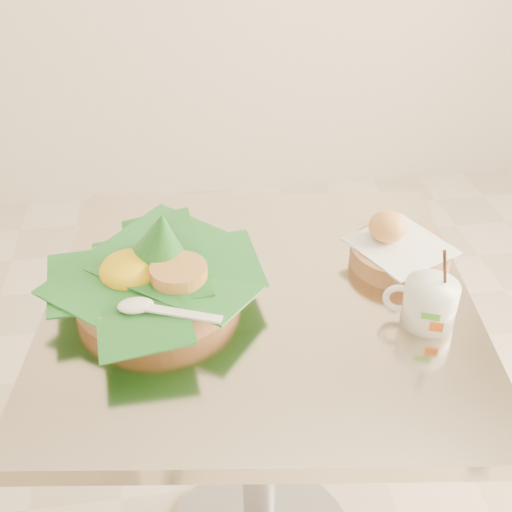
{
  "coord_description": "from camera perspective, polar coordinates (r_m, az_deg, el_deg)",
  "views": [
    {
      "loc": [
        -0.03,
        -0.8,
        1.41
      ],
      "look_at": [
        0.09,
        0.05,
        0.82
      ],
      "focal_mm": 45.0,
      "sensor_mm": 36.0,
      "label": 1
    }
  ],
  "objects": [
    {
      "name": "cafe_table",
      "position": [
        1.22,
        0.36,
        -11.62
      ],
      "size": [
        0.79,
        0.79,
        0.75
      ],
      "rotation": [
        0.0,
        0.0,
        -0.13
      ],
      "color": "gray",
      "rests_on": "floor"
    },
    {
      "name": "rice_basket",
      "position": [
        1.06,
        -8.93,
        -1.43
      ],
      "size": [
        0.34,
        0.34,
        0.17
      ],
      "rotation": [
        0.0,
        0.0,
        -0.08
      ],
      "color": "#BA7F4F",
      "rests_on": "cafe_table"
    },
    {
      "name": "bread_basket",
      "position": [
        1.16,
        12.48,
        0.56
      ],
      "size": [
        0.2,
        0.2,
        0.09
      ],
      "rotation": [
        0.0,
        0.0,
        -0.33
      ],
      "color": "#BA7F4F",
      "rests_on": "cafe_table"
    },
    {
      "name": "coffee_mug",
      "position": [
        1.03,
        15.09,
        -3.96
      ],
      "size": [
        0.11,
        0.09,
        0.14
      ],
      "rotation": [
        0.0,
        0.0,
        -0.37
      ],
      "color": "white",
      "rests_on": "cafe_table"
    }
  ]
}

